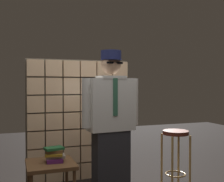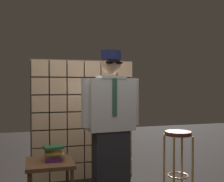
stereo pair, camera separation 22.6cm
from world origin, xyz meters
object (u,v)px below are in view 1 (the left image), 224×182
at_px(standing_person, 111,124).
at_px(bar_stool, 176,147).
at_px(side_table, 51,169).
at_px(book_stack, 54,155).

distance_m(standing_person, bar_stool, 0.98).
relative_size(standing_person, bar_stool, 2.23).
xyz_separation_m(bar_stool, side_table, (-1.64, -0.06, -0.12)).
distance_m(side_table, book_stack, 0.16).
xyz_separation_m(side_table, book_stack, (0.05, 0.01, 0.16)).
bearing_deg(side_table, book_stack, 17.45).
distance_m(standing_person, side_table, 0.86).
bearing_deg(standing_person, bar_stool, -3.66).
height_order(standing_person, book_stack, standing_person).
xyz_separation_m(standing_person, bar_stool, (0.91, 0.01, -0.35)).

